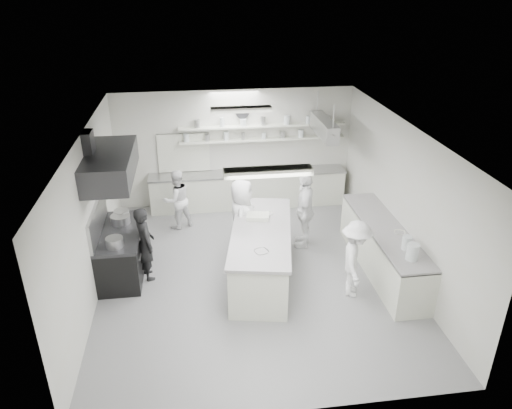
{
  "coord_description": "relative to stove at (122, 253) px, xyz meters",
  "views": [
    {
      "loc": [
        -1.06,
        -8.23,
        5.52
      ],
      "look_at": [
        0.15,
        0.6,
        1.27
      ],
      "focal_mm": 33.86,
      "sensor_mm": 36.0,
      "label": 1
    }
  ],
  "objects": [
    {
      "name": "bowl_island_b",
      "position": [
        2.99,
        0.11,
        0.61
      ],
      "size": [
        0.27,
        0.27,
        0.06
      ],
      "primitive_type": "imported",
      "rotation": [
        0.0,
        0.0,
        0.38
      ],
      "color": "silver",
      "rests_on": "prep_island"
    },
    {
      "name": "pot_rack",
      "position": [
        4.6,
        2.0,
        1.85
      ],
      "size": [
        0.3,
        1.6,
        0.4
      ],
      "primitive_type": "cube",
      "color": "#A3A3A4",
      "rests_on": "ceiling"
    },
    {
      "name": "wall_left",
      "position": [
        -0.4,
        -0.4,
        1.05
      ],
      "size": [
        0.04,
        7.0,
        3.0
      ],
      "primitive_type": "cube",
      "color": "silver",
      "rests_on": "floor"
    },
    {
      "name": "light_fixture_front",
      "position": [
        2.6,
        -2.2,
        2.49
      ],
      "size": [
        1.3,
        0.25,
        0.1
      ],
      "primitive_type": "cube",
      "color": "silver",
      "rests_on": "ceiling"
    },
    {
      "name": "prep_island",
      "position": [
        2.75,
        -0.54,
        0.07
      ],
      "size": [
        1.54,
        2.94,
        1.03
      ],
      "primitive_type": "cube",
      "rotation": [
        0.0,
        0.0,
        -0.19
      ],
      "color": "silver",
      "rests_on": "floor"
    },
    {
      "name": "cook_island_right",
      "position": [
        3.89,
        0.62,
        0.41
      ],
      "size": [
        0.68,
        1.09,
        1.73
      ],
      "primitive_type": "imported",
      "rotation": [
        0.0,
        0.0,
        -1.85
      ],
      "color": "white",
      "rests_on": "floor"
    },
    {
      "name": "cook_stove",
      "position": [
        0.5,
        -0.22,
        0.32
      ],
      "size": [
        0.53,
        0.65,
        1.53
      ],
      "primitive_type": "imported",
      "rotation": [
        0.0,
        0.0,
        1.9
      ],
      "color": "black",
      "rests_on": "floor"
    },
    {
      "name": "shelf_upper",
      "position": [
        3.3,
        2.97,
        1.65
      ],
      "size": [
        4.2,
        0.26,
        0.04
      ],
      "primitive_type": "cube",
      "color": "silver",
      "rests_on": "wall_back"
    },
    {
      "name": "right_counter",
      "position": [
        5.25,
        -0.6,
        0.02
      ],
      "size": [
        0.74,
        3.3,
        0.94
      ],
      "primitive_type": "cube",
      "color": "silver",
      "rests_on": "floor"
    },
    {
      "name": "wall_front",
      "position": [
        2.6,
        -3.9,
        1.05
      ],
      "size": [
        6.0,
        0.04,
        3.0
      ],
      "primitive_type": "cube",
      "color": "silver",
      "rests_on": "floor"
    },
    {
      "name": "wall_right",
      "position": [
        5.6,
        -0.4,
        1.05
      ],
      "size": [
        0.04,
        7.0,
        3.0
      ],
      "primitive_type": "cube",
      "color": "silver",
      "rests_on": "floor"
    },
    {
      "name": "bowl_right",
      "position": [
        5.44,
        -0.84,
        0.52
      ],
      "size": [
        0.28,
        0.28,
        0.05
      ],
      "primitive_type": "imported",
      "rotation": [
        0.0,
        0.0,
        -0.36
      ],
      "color": "silver",
      "rests_on": "right_counter"
    },
    {
      "name": "floor",
      "position": [
        2.6,
        -0.4,
        -0.46
      ],
      "size": [
        6.0,
        7.0,
        0.02
      ],
      "primitive_type": "cube",
      "color": "gray",
      "rests_on": "ground"
    },
    {
      "name": "stove_pot",
      "position": [
        0.0,
        0.34,
        0.57
      ],
      "size": [
        0.39,
        0.39,
        0.22
      ],
      "primitive_type": "cylinder",
      "color": "#A3A3A4",
      "rests_on": "stove"
    },
    {
      "name": "back_counter",
      "position": [
        2.9,
        2.8,
        0.01
      ],
      "size": [
        5.0,
        0.6,
        0.92
      ],
      "primitive_type": "cube",
      "color": "silver",
      "rests_on": "floor"
    },
    {
      "name": "light_fixture_rear",
      "position": [
        2.6,
        1.4,
        2.49
      ],
      "size": [
        1.3,
        0.25,
        0.1
      ],
      "primitive_type": "cube",
      "color": "silver",
      "rests_on": "ceiling"
    },
    {
      "name": "cook_right",
      "position": [
        4.39,
        -1.33,
        0.31
      ],
      "size": [
        0.83,
        1.11,
        1.53
      ],
      "primitive_type": "imported",
      "rotation": [
        0.0,
        0.0,
        1.28
      ],
      "color": "white",
      "rests_on": "floor"
    },
    {
      "name": "cook_back",
      "position": [
        1.09,
        1.85,
        0.28
      ],
      "size": [
        0.88,
        0.82,
        1.46
      ],
      "primitive_type": "imported",
      "rotation": [
        0.0,
        0.0,
        -2.64
      ],
      "color": "white",
      "rests_on": "floor"
    },
    {
      "name": "cook_island_left",
      "position": [
        2.47,
        0.35,
        0.43
      ],
      "size": [
        0.74,
        0.96,
        1.75
      ],
      "primitive_type": "imported",
      "rotation": [
        0.0,
        0.0,
        1.34
      ],
      "color": "white",
      "rests_on": "floor"
    },
    {
      "name": "wall_back",
      "position": [
        2.6,
        3.1,
        1.05
      ],
      "size": [
        6.0,
        0.04,
        3.0
      ],
      "primitive_type": "cube",
      "color": "silver",
      "rests_on": "floor"
    },
    {
      "name": "bowl_island_a",
      "position": [
        2.64,
        -1.34,
        0.61
      ],
      "size": [
        0.32,
        0.32,
        0.06
      ],
      "primitive_type": "imported",
      "rotation": [
        0.0,
        0.0,
        0.34
      ],
      "color": "#A3A3A4",
      "rests_on": "prep_island"
    },
    {
      "name": "shelf_lower",
      "position": [
        3.3,
        2.97,
        1.3
      ],
      "size": [
        4.2,
        0.26,
        0.04
      ],
      "primitive_type": "cube",
      "color": "silver",
      "rests_on": "wall_back"
    },
    {
      "name": "wall_clock",
      "position": [
        2.8,
        3.06,
        2.0
      ],
      "size": [
        0.32,
        0.05,
        0.32
      ],
      "primitive_type": "cylinder",
      "rotation": [
        1.57,
        0.0,
        0.0
      ],
      "color": "white",
      "rests_on": "wall_back"
    },
    {
      "name": "exhaust_hood",
      "position": [
        0.0,
        -0.0,
        1.9
      ],
      "size": [
        0.85,
        2.0,
        0.5
      ],
      "primitive_type": "cube",
      "color": "#2E2E30",
      "rests_on": "wall_left"
    },
    {
      "name": "ceiling",
      "position": [
        2.6,
        -0.4,
        2.56
      ],
      "size": [
        6.0,
        7.0,
        0.02
      ],
      "primitive_type": "cube",
      "color": "white",
      "rests_on": "wall_back"
    },
    {
      "name": "stove",
      "position": [
        0.0,
        0.0,
        0.0
      ],
      "size": [
        0.8,
        1.8,
        0.9
      ],
      "primitive_type": "cube",
      "color": "black",
      "rests_on": "floor"
    },
    {
      "name": "pass_through_window",
      "position": [
        1.3,
        3.08,
        1.0
      ],
      "size": [
        1.3,
        0.04,
        1.0
      ],
      "primitive_type": "cube",
      "color": "black",
      "rests_on": "wall_back"
    }
  ]
}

